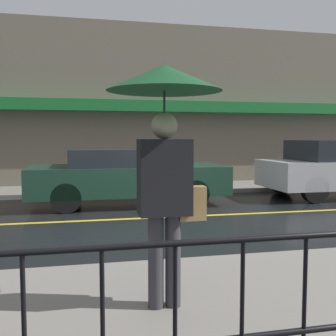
% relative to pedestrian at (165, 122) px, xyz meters
% --- Properties ---
extents(ground_plane, '(80.00, 80.00, 0.00)m').
position_rel_pedestrian_xyz_m(ground_plane, '(0.85, 4.37, -1.75)').
color(ground_plane, black).
extents(sidewalk_near, '(28.00, 3.00, 0.12)m').
position_rel_pedestrian_xyz_m(sidewalk_near, '(0.85, -0.17, -1.69)').
color(sidewalk_near, slate).
rests_on(sidewalk_near, ground_plane).
extents(sidewalk_far, '(28.00, 1.96, 0.12)m').
position_rel_pedestrian_xyz_m(sidewalk_far, '(0.85, 8.39, -1.69)').
color(sidewalk_far, slate).
rests_on(sidewalk_far, ground_plane).
extents(lane_marking, '(25.20, 0.12, 0.01)m').
position_rel_pedestrian_xyz_m(lane_marking, '(0.85, 4.37, -1.74)').
color(lane_marking, gold).
rests_on(lane_marking, ground_plane).
extents(building_storefront, '(28.00, 0.85, 5.28)m').
position_rel_pedestrian_xyz_m(building_storefront, '(0.85, 9.49, 0.89)').
color(building_storefront, '#706656').
rests_on(building_storefront, ground_plane).
extents(pedestrian, '(0.99, 0.99, 2.11)m').
position_rel_pedestrian_xyz_m(pedestrian, '(0.00, 0.00, 0.00)').
color(pedestrian, '#333338').
rests_on(pedestrian, sidewalk_near).
extents(car_dark_green, '(4.62, 1.90, 1.34)m').
position_rel_pedestrian_xyz_m(car_dark_green, '(0.32, 6.11, -1.04)').
color(car_dark_green, '#193828').
rests_on(car_dark_green, ground_plane).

